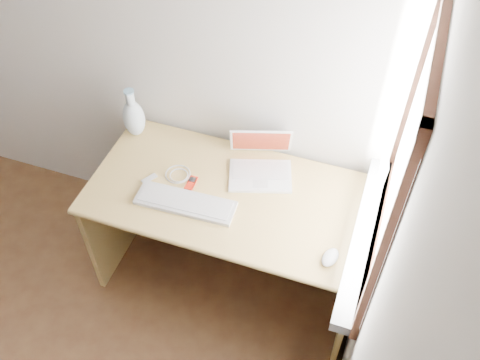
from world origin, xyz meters
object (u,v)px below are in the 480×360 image
(desk, at_px, (236,208))
(vase, at_px, (134,117))
(external_keyboard, at_px, (185,203))
(laptop, at_px, (263,165))

(desk, distance_m, vase, 0.71)
(desk, xyz_separation_m, external_keyboard, (-0.18, -0.22, 0.22))
(vase, bearing_deg, desk, -13.60)
(desk, height_order, laptop, laptop)
(desk, bearing_deg, external_keyboard, -129.25)
(external_keyboard, height_order, vase, vase)
(laptop, bearing_deg, desk, -151.72)
(laptop, height_order, vase, vase)
(laptop, distance_m, vase, 0.73)
(desk, bearing_deg, vase, 166.40)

